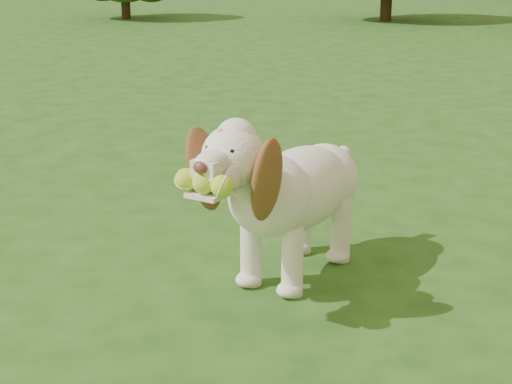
% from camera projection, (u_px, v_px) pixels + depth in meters
% --- Properties ---
extents(ground, '(80.00, 80.00, 0.00)m').
position_uv_depth(ground, '(213.00, 231.00, 3.77)').
color(ground, '#204313').
rests_on(ground, ground).
extents(dog, '(0.49, 1.07, 0.70)m').
position_uv_depth(dog, '(287.00, 187.00, 3.16)').
color(dog, white).
rests_on(dog, ground).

